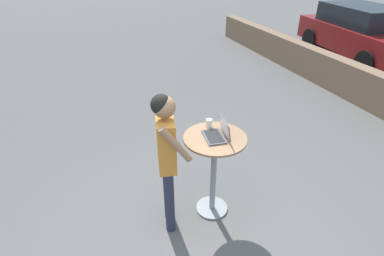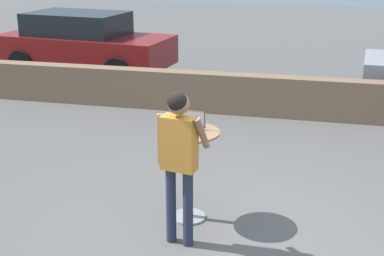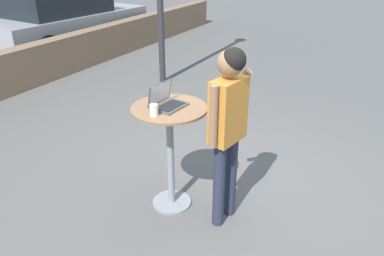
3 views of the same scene
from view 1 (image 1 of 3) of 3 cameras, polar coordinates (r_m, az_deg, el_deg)
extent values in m
plane|color=#5B5956|center=(3.63, 0.38, -21.79)|extent=(50.00, 50.00, 0.00)
cylinder|color=gray|center=(4.02, 3.80, -14.90)|extent=(0.40, 0.40, 0.03)
cylinder|color=gray|center=(3.66, 4.08, -9.02)|extent=(0.07, 0.07, 1.04)
cylinder|color=#8C6647|center=(3.35, 4.41, -1.95)|extent=(0.72, 0.72, 0.02)
cube|color=#515156|center=(3.33, 4.19, -1.68)|extent=(0.34, 0.24, 0.02)
cube|color=black|center=(3.32, 4.19, -1.54)|extent=(0.30, 0.20, 0.00)
cube|color=#515156|center=(3.31, 6.26, 0.19)|extent=(0.32, 0.08, 0.20)
cube|color=white|center=(3.31, 6.16, 0.19)|extent=(0.30, 0.06, 0.18)
cylinder|color=white|center=(3.50, 3.25, 0.88)|extent=(0.07, 0.07, 0.11)
torus|color=white|center=(3.46, 3.57, 0.52)|extent=(0.05, 0.01, 0.05)
cylinder|color=#282D42|center=(3.64, -4.58, -11.67)|extent=(0.11, 0.11, 0.87)
cylinder|color=#282D42|center=(3.49, -4.29, -13.86)|extent=(0.11, 0.11, 0.87)
cube|color=orange|center=(3.11, -4.96, -3.00)|extent=(0.39, 0.25, 0.57)
sphere|color=#936B4C|center=(2.90, -5.33, 3.99)|extent=(0.23, 0.23, 0.23)
sphere|color=black|center=(2.89, -5.91, 4.45)|extent=(0.21, 0.21, 0.21)
cylinder|color=#936B4C|center=(3.29, -5.27, -0.72)|extent=(0.07, 0.07, 0.55)
cylinder|color=#936B4C|center=(2.87, -3.09, -3.18)|extent=(0.13, 0.33, 0.42)
cube|color=maroon|center=(10.61, 29.59, 14.64)|extent=(4.41, 2.24, 0.68)
cube|color=black|center=(10.66, 29.74, 18.13)|extent=(2.49, 1.80, 0.54)
cylinder|color=black|center=(9.21, 30.20, 10.49)|extent=(0.71, 0.30, 0.69)
cylinder|color=black|center=(12.17, 28.37, 15.04)|extent=(0.71, 0.30, 0.69)
cylinder|color=black|center=(11.19, 21.65, 15.41)|extent=(0.71, 0.30, 0.69)
camera|label=2|loc=(4.50, -95.00, 0.18)|focal=50.00mm
camera|label=3|loc=(5.33, -27.23, 22.79)|focal=35.00mm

